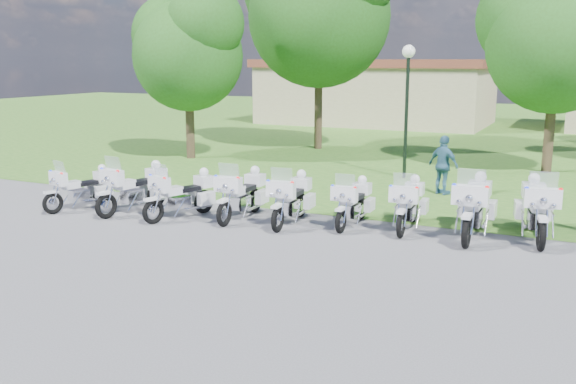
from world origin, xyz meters
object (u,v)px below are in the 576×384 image
at_px(motorcycle_4, 292,198).
at_px(motorcycle_3, 243,194).
at_px(motorcycle_1, 136,187).
at_px(motorcycle_2, 183,194).
at_px(motorcycle_6, 409,203).
at_px(motorcycle_0, 82,187).
at_px(motorcycle_5, 353,202).
at_px(motorcycle_8, 536,208).
at_px(lamp_post, 408,79).
at_px(bystander_c, 444,165).
at_px(motorcycle_7, 474,206).

bearing_deg(motorcycle_4, motorcycle_3, -1.81).
xyz_separation_m(motorcycle_1, motorcycle_2, (1.56, -0.01, -0.04)).
bearing_deg(motorcycle_4, motorcycle_2, 9.20).
bearing_deg(motorcycle_1, motorcycle_3, -157.27).
bearing_deg(motorcycle_2, motorcycle_6, -146.85).
relative_size(motorcycle_0, motorcycle_5, 0.98).
distance_m(motorcycle_8, lamp_post, 8.36).
bearing_deg(motorcycle_3, motorcycle_6, -169.83).
height_order(motorcycle_2, motorcycle_8, motorcycle_8).
xyz_separation_m(motorcycle_5, motorcycle_8, (4.24, 0.68, 0.13)).
height_order(motorcycle_3, motorcycle_6, motorcycle_3).
bearing_deg(motorcycle_0, motorcycle_4, -153.62).
bearing_deg(motorcycle_2, motorcycle_1, 18.27).
bearing_deg(bystander_c, motorcycle_0, 62.64).
xyz_separation_m(motorcycle_0, motorcycle_8, (11.70, 2.23, 0.12)).
distance_m(motorcycle_4, lamp_post, 7.98).
height_order(motorcycle_1, motorcycle_4, motorcycle_1).
relative_size(motorcycle_7, lamp_post, 0.57).
xyz_separation_m(motorcycle_0, lamp_post, (6.85, 8.47, 2.83)).
bearing_deg(motorcycle_8, motorcycle_0, -0.53).
bearing_deg(motorcycle_6, bystander_c, -92.58).
relative_size(motorcycle_3, motorcycle_5, 1.11).
height_order(motorcycle_1, motorcycle_6, motorcycle_1).
height_order(motorcycle_4, motorcycle_7, motorcycle_7).
bearing_deg(motorcycle_7, motorcycle_4, 7.46).
distance_m(motorcycle_2, motorcycle_5, 4.47).
distance_m(motorcycle_0, motorcycle_7, 10.52).
height_order(motorcycle_0, bystander_c, bystander_c).
xyz_separation_m(lamp_post, bystander_c, (1.82, -2.21, -2.51)).
distance_m(motorcycle_6, motorcycle_8, 2.93).
bearing_deg(motorcycle_2, lamp_post, -95.93).
relative_size(motorcycle_3, motorcycle_6, 1.04).
xyz_separation_m(motorcycle_4, lamp_post, (0.87, 7.43, 2.78)).
distance_m(motorcycle_3, motorcycle_8, 7.22).
distance_m(motorcycle_6, lamp_post, 7.47).
distance_m(motorcycle_0, motorcycle_8, 11.91).
xyz_separation_m(motorcycle_5, lamp_post, (-0.61, 6.93, 2.83)).
xyz_separation_m(motorcycle_0, motorcycle_7, (10.37, 1.76, 0.13)).
distance_m(motorcycle_1, motorcycle_8, 10.28).
relative_size(motorcycle_0, motorcycle_4, 0.90).
xyz_separation_m(motorcycle_2, bystander_c, (5.52, 5.91, 0.27)).
bearing_deg(motorcycle_7, motorcycle_1, 7.28).
relative_size(motorcycle_6, motorcycle_7, 0.86).
height_order(motorcycle_0, motorcycle_3, motorcycle_3).
height_order(motorcycle_7, motorcycle_8, motorcycle_7).
distance_m(motorcycle_7, bystander_c, 4.82).
relative_size(motorcycle_2, motorcycle_8, 0.86).
xyz_separation_m(motorcycle_3, motorcycle_8, (7.11, 1.25, 0.06)).
bearing_deg(bystander_c, motorcycle_5, 102.36).
height_order(motorcycle_1, motorcycle_8, motorcycle_8).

